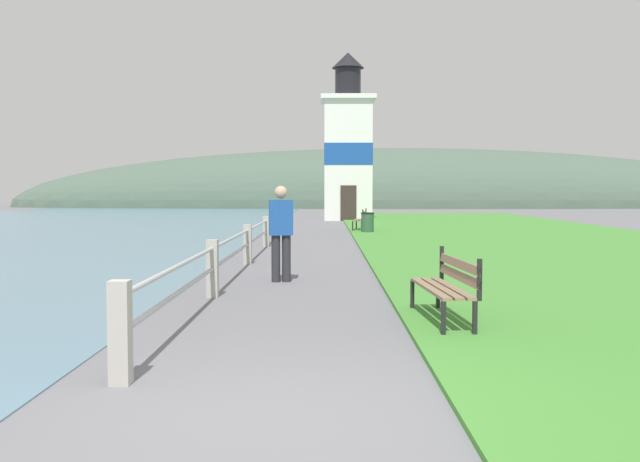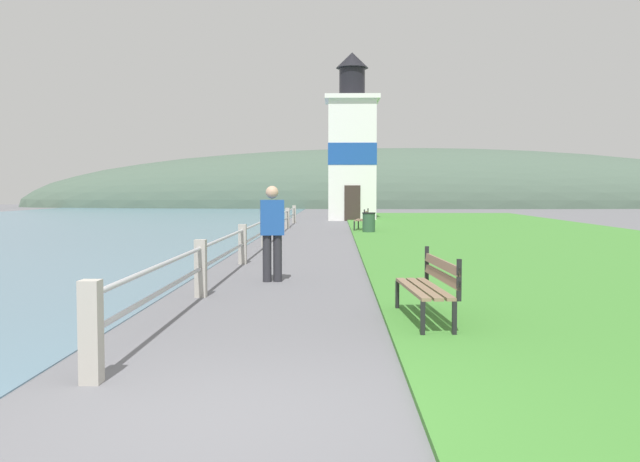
# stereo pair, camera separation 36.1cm
# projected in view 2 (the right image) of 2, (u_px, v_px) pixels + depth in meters

# --- Properties ---
(ground_plane) EXTENTS (160.00, 160.00, 0.00)m
(ground_plane) POSITION_uv_depth(u_px,v_px,m) (226.00, 421.00, 5.36)
(ground_plane) COLOR slate
(grass_verge) EXTENTS (12.00, 56.59, 0.06)m
(grass_verge) POSITION_uv_depth(u_px,v_px,m) (533.00, 241.00, 24.02)
(grass_verge) COLOR #428433
(grass_verge) RESTS_ON ground_plane
(seawall_railing) EXTENTS (0.18, 31.25, 0.94)m
(seawall_railing) POSITION_uv_depth(u_px,v_px,m) (265.00, 229.00, 21.86)
(seawall_railing) COLOR #A8A399
(seawall_railing) RESTS_ON ground_plane
(park_bench_near) EXTENTS (0.61, 1.95, 0.94)m
(park_bench_near) POSITION_uv_depth(u_px,v_px,m) (430.00, 283.00, 9.16)
(park_bench_near) COLOR #846B51
(park_bench_near) RESTS_ON ground_plane
(park_bench_midway) EXTENTS (0.70, 1.74, 0.94)m
(park_bench_midway) POSITION_uv_depth(u_px,v_px,m) (363.00, 218.00, 30.17)
(park_bench_midway) COLOR #846B51
(park_bench_midway) RESTS_ON ground_plane
(lighthouse) EXTENTS (3.11, 3.11, 9.64)m
(lighthouse) POSITION_uv_depth(u_px,v_px,m) (352.00, 149.00, 41.18)
(lighthouse) COLOR white
(lighthouse) RESTS_ON ground_plane
(person_strolling) EXTENTS (0.47, 0.29, 1.81)m
(person_strolling) POSITION_uv_depth(u_px,v_px,m) (272.00, 230.00, 13.44)
(person_strolling) COLOR #28282D
(person_strolling) RESTS_ON ground_plane
(trash_bin) EXTENTS (0.54, 0.54, 0.84)m
(trash_bin) POSITION_uv_depth(u_px,v_px,m) (369.00, 223.00, 28.46)
(trash_bin) COLOR #2D5138
(trash_bin) RESTS_ON ground_plane
(distant_hillside) EXTENTS (80.00, 16.00, 12.00)m
(distant_hillside) POSITION_uv_depth(u_px,v_px,m) (406.00, 207.00, 72.78)
(distant_hillside) COLOR #475B4C
(distant_hillside) RESTS_ON ground_plane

